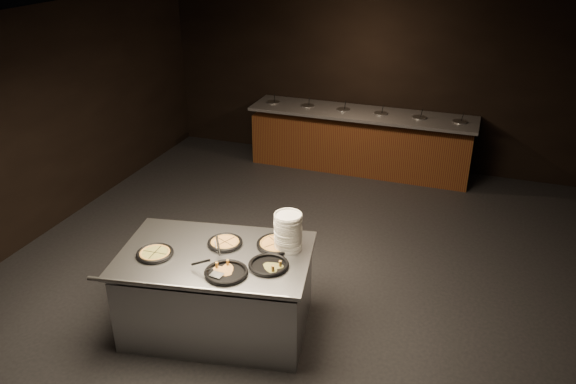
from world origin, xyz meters
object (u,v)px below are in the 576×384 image
plate_stack (288,232)px  pan_cheese_whole (225,243)px  pan_veggie_whole (155,253)px  serving_counter (217,293)px

plate_stack → pan_cheese_whole: (-0.62, -0.13, -0.17)m
pan_veggie_whole → pan_cheese_whole: bearing=36.7°
serving_counter → pan_veggie_whole: bearing=-168.0°
pan_veggie_whole → pan_cheese_whole: same height
pan_veggie_whole → pan_cheese_whole: (0.55, 0.41, -0.00)m
plate_stack → pan_veggie_whole: bearing=-155.0°
plate_stack → pan_cheese_whole: 0.66m
pan_veggie_whole → pan_cheese_whole: size_ratio=1.02×
serving_counter → pan_veggie_whole: pan_veggie_whole is taller
serving_counter → plate_stack: bearing=16.7°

